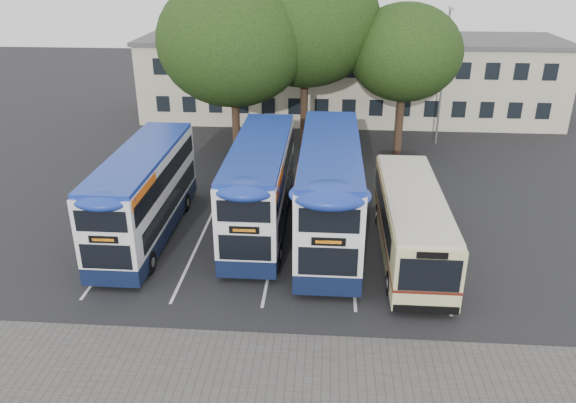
# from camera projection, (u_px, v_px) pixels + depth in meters

# --- Properties ---
(ground) EXTENTS (120.00, 120.00, 0.00)m
(ground) POSITION_uv_depth(u_px,v_px,m) (362.00, 305.00, 21.23)
(ground) COLOR black
(ground) RESTS_ON ground
(paving_strip) EXTENTS (40.00, 6.00, 0.01)m
(paving_strip) POSITION_uv_depth(u_px,v_px,m) (302.00, 397.00, 16.80)
(paving_strip) COLOR #595654
(paving_strip) RESTS_ON ground
(bay_lines) EXTENTS (14.12, 11.00, 0.01)m
(bay_lines) POSITION_uv_depth(u_px,v_px,m) (276.00, 239.00, 26.03)
(bay_lines) COLOR silver
(bay_lines) RESTS_ON ground
(depot_building) EXTENTS (32.40, 8.40, 6.20)m
(depot_building) POSITION_uv_depth(u_px,v_px,m) (348.00, 77.00, 44.53)
(depot_building) COLOR #B1A68F
(depot_building) RESTS_ON ground
(lamp_post) EXTENTS (0.25, 1.05, 9.06)m
(lamp_post) POSITION_uv_depth(u_px,v_px,m) (444.00, 70.00, 36.94)
(lamp_post) COLOR gray
(lamp_post) RESTS_ON ground
(tree_left) EXTENTS (9.06, 9.06, 11.20)m
(tree_left) POSITION_uv_depth(u_px,v_px,m) (233.00, 41.00, 33.39)
(tree_left) COLOR black
(tree_left) RESTS_ON ground
(tree_mid) EXTENTS (9.41, 9.41, 12.22)m
(tree_mid) POSITION_uv_depth(u_px,v_px,m) (305.00, 22.00, 34.95)
(tree_mid) COLOR black
(tree_mid) RESTS_ON ground
(tree_right) EXTENTS (6.99, 6.99, 9.54)m
(tree_right) POSITION_uv_depth(u_px,v_px,m) (405.00, 53.00, 34.44)
(tree_right) COLOR black
(tree_right) RESTS_ON ground
(bus_dd_left) EXTENTS (2.39, 9.88, 4.12)m
(bus_dd_left) POSITION_uv_depth(u_px,v_px,m) (145.00, 191.00, 25.53)
(bus_dd_left) COLOR #0E1835
(bus_dd_left) RESTS_ON ground
(bus_dd_mid) EXTENTS (2.50, 10.29, 4.29)m
(bus_dd_mid) POSITION_uv_depth(u_px,v_px,m) (260.00, 182.00, 26.21)
(bus_dd_mid) COLOR #0E1835
(bus_dd_mid) RESTS_ON ground
(bus_dd_right) EXTENTS (2.67, 11.00, 4.58)m
(bus_dd_right) POSITION_uv_depth(u_px,v_px,m) (329.00, 187.00, 25.32)
(bus_dd_right) COLOR #0E1835
(bus_dd_right) RESTS_ON ground
(bus_single) EXTENTS (2.51, 9.87, 2.94)m
(bus_single) POSITION_uv_depth(u_px,v_px,m) (411.00, 219.00, 24.25)
(bus_single) COLOR beige
(bus_single) RESTS_ON ground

